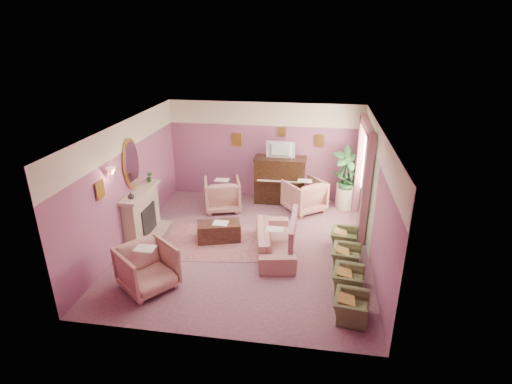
# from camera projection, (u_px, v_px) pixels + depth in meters

# --- Properties ---
(floor) EXTENTS (5.50, 6.00, 0.01)m
(floor) POSITION_uv_depth(u_px,v_px,m) (246.00, 246.00, 9.25)
(floor) COLOR #855765
(floor) RESTS_ON ground
(ceiling) EXTENTS (5.50, 6.00, 0.01)m
(ceiling) POSITION_uv_depth(u_px,v_px,m) (245.00, 127.00, 8.18)
(ceiling) COLOR white
(ceiling) RESTS_ON wall_back
(wall_back) EXTENTS (5.50, 0.02, 2.80)m
(wall_back) POSITION_uv_depth(u_px,v_px,m) (264.00, 151.00, 11.46)
(wall_back) COLOR #78466F
(wall_back) RESTS_ON floor
(wall_front) EXTENTS (5.50, 0.02, 2.80)m
(wall_front) POSITION_uv_depth(u_px,v_px,m) (211.00, 264.00, 5.97)
(wall_front) COLOR #78466F
(wall_front) RESTS_ON floor
(wall_left) EXTENTS (0.02, 6.00, 2.80)m
(wall_left) POSITION_uv_depth(u_px,v_px,m) (127.00, 183.00, 9.10)
(wall_left) COLOR #78466F
(wall_left) RESTS_ON floor
(wall_right) EXTENTS (0.02, 6.00, 2.80)m
(wall_right) POSITION_uv_depth(u_px,v_px,m) (375.00, 198.00, 8.32)
(wall_right) COLOR #78466F
(wall_right) RESTS_ON floor
(picture_rail_band) EXTENTS (5.50, 0.01, 0.65)m
(picture_rail_band) POSITION_uv_depth(u_px,v_px,m) (265.00, 114.00, 11.04)
(picture_rail_band) COLOR #F7F1C9
(picture_rail_band) RESTS_ON wall_back
(stripe_panel) EXTENTS (0.01, 3.00, 2.15)m
(stripe_panel) POSITION_uv_depth(u_px,v_px,m) (367.00, 189.00, 9.64)
(stripe_panel) COLOR #AEBB97
(stripe_panel) RESTS_ON wall_right
(fireplace_surround) EXTENTS (0.30, 1.40, 1.10)m
(fireplace_surround) POSITION_uv_depth(u_px,v_px,m) (142.00, 213.00, 9.59)
(fireplace_surround) COLOR tan
(fireplace_surround) RESTS_ON floor
(fireplace_inset) EXTENTS (0.18, 0.72, 0.68)m
(fireplace_inset) POSITION_uv_depth(u_px,v_px,m) (146.00, 219.00, 9.63)
(fireplace_inset) COLOR black
(fireplace_inset) RESTS_ON floor
(fire_ember) EXTENTS (0.06, 0.54, 0.10)m
(fire_ember) POSITION_uv_depth(u_px,v_px,m) (149.00, 226.00, 9.69)
(fire_ember) COLOR #FF4B1D
(fire_ember) RESTS_ON floor
(mantel_shelf) EXTENTS (0.40, 1.55, 0.07)m
(mantel_shelf) POSITION_uv_depth(u_px,v_px,m) (140.00, 192.00, 9.37)
(mantel_shelf) COLOR tan
(mantel_shelf) RESTS_ON fireplace_surround
(hearth) EXTENTS (0.55, 1.50, 0.02)m
(hearth) POSITION_uv_depth(u_px,v_px,m) (152.00, 234.00, 9.76)
(hearth) COLOR tan
(hearth) RESTS_ON floor
(mirror_frame) EXTENTS (0.04, 0.72, 1.20)m
(mirror_frame) POSITION_uv_depth(u_px,v_px,m) (131.00, 164.00, 9.13)
(mirror_frame) COLOR #B29134
(mirror_frame) RESTS_ON wall_left
(mirror_glass) EXTENTS (0.01, 0.60, 1.06)m
(mirror_glass) POSITION_uv_depth(u_px,v_px,m) (132.00, 164.00, 9.12)
(mirror_glass) COLOR silver
(mirror_glass) RESTS_ON wall_left
(sconce_shade) EXTENTS (0.20, 0.20, 0.16)m
(sconce_shade) POSITION_uv_depth(u_px,v_px,m) (111.00, 172.00, 8.09)
(sconce_shade) COLOR #F39C7A
(sconce_shade) RESTS_ON wall_left
(piano) EXTENTS (1.40, 0.60, 1.30)m
(piano) POSITION_uv_depth(u_px,v_px,m) (280.00, 181.00, 11.38)
(piano) COLOR black
(piano) RESTS_ON floor
(piano_keyshelf) EXTENTS (1.30, 0.12, 0.06)m
(piano_keyshelf) POSITION_uv_depth(u_px,v_px,m) (279.00, 183.00, 11.03)
(piano_keyshelf) COLOR black
(piano_keyshelf) RESTS_ON piano
(piano_keys) EXTENTS (1.20, 0.08, 0.02)m
(piano_keys) POSITION_uv_depth(u_px,v_px,m) (279.00, 181.00, 11.02)
(piano_keys) COLOR white
(piano_keys) RESTS_ON piano
(piano_top) EXTENTS (1.45, 0.65, 0.04)m
(piano_top) POSITION_uv_depth(u_px,v_px,m) (280.00, 158.00, 11.13)
(piano_top) COLOR black
(piano_top) RESTS_ON piano
(television) EXTENTS (0.80, 0.12, 0.48)m
(television) POSITION_uv_depth(u_px,v_px,m) (281.00, 149.00, 10.97)
(television) COLOR black
(television) RESTS_ON piano
(print_back_left) EXTENTS (0.30, 0.03, 0.38)m
(print_back_left) POSITION_uv_depth(u_px,v_px,m) (237.00, 140.00, 11.41)
(print_back_left) COLOR #B29134
(print_back_left) RESTS_ON wall_back
(print_back_right) EXTENTS (0.26, 0.03, 0.34)m
(print_back_right) POSITION_uv_depth(u_px,v_px,m) (320.00, 141.00, 11.06)
(print_back_right) COLOR #B29134
(print_back_right) RESTS_ON wall_back
(print_back_mid) EXTENTS (0.22, 0.03, 0.26)m
(print_back_mid) POSITION_uv_depth(u_px,v_px,m) (282.00, 132.00, 11.12)
(print_back_mid) COLOR #B29134
(print_back_mid) RESTS_ON wall_back
(print_left_wall) EXTENTS (0.03, 0.28, 0.36)m
(print_left_wall) POSITION_uv_depth(u_px,v_px,m) (100.00, 190.00, 7.88)
(print_left_wall) COLOR #B29134
(print_left_wall) RESTS_ON wall_left
(window_blind) EXTENTS (0.03, 1.40, 1.80)m
(window_blind) POSITION_uv_depth(u_px,v_px,m) (367.00, 161.00, 9.63)
(window_blind) COLOR beige
(window_blind) RESTS_ON wall_right
(curtain_left) EXTENTS (0.16, 0.34, 2.60)m
(curtain_left) POSITION_uv_depth(u_px,v_px,m) (366.00, 190.00, 8.96)
(curtain_left) COLOR #AB6271
(curtain_left) RESTS_ON floor
(curtain_right) EXTENTS (0.16, 0.34, 2.60)m
(curtain_right) POSITION_uv_depth(u_px,v_px,m) (359.00, 165.00, 10.64)
(curtain_right) COLOR #AB6271
(curtain_right) RESTS_ON floor
(pelmet) EXTENTS (0.16, 2.20, 0.16)m
(pelmet) POSITION_uv_depth(u_px,v_px,m) (367.00, 126.00, 9.32)
(pelmet) COLOR #AB6271
(pelmet) RESTS_ON wall_right
(mantel_plant) EXTENTS (0.16, 0.16, 0.28)m
(mantel_plant) POSITION_uv_depth(u_px,v_px,m) (149.00, 177.00, 9.80)
(mantel_plant) COLOR #255228
(mantel_plant) RESTS_ON mantel_shelf
(mantel_vase) EXTENTS (0.16, 0.16, 0.16)m
(mantel_vase) POSITION_uv_depth(u_px,v_px,m) (131.00, 196.00, 8.87)
(mantel_vase) COLOR #F7F1C9
(mantel_vase) RESTS_ON mantel_shelf
(area_rug) EXTENTS (2.71, 2.11, 0.01)m
(area_rug) POSITION_uv_depth(u_px,v_px,m) (218.00, 241.00, 9.43)
(area_rug) COLOR #9C5B5B
(area_rug) RESTS_ON floor
(coffee_table) EXTENTS (1.10, 0.76, 0.45)m
(coffee_table) POSITION_uv_depth(u_px,v_px,m) (219.00, 231.00, 9.43)
(coffee_table) COLOR #3F2519
(coffee_table) RESTS_ON floor
(table_paper) EXTENTS (0.35, 0.28, 0.01)m
(table_paper) POSITION_uv_depth(u_px,v_px,m) (221.00, 223.00, 9.33)
(table_paper) COLOR white
(table_paper) RESTS_ON coffee_table
(sofa) EXTENTS (0.66, 1.98, 0.80)m
(sofa) POSITION_uv_depth(u_px,v_px,m) (275.00, 236.00, 8.86)
(sofa) COLOR tan
(sofa) RESTS_ON floor
(sofa_throw) EXTENTS (0.10, 1.50, 0.55)m
(sofa_throw) POSITION_uv_depth(u_px,v_px,m) (293.00, 229.00, 8.73)
(sofa_throw) COLOR #AB6271
(sofa_throw) RESTS_ON sofa
(floral_armchair_left) EXTENTS (0.94, 0.94, 0.98)m
(floral_armchair_left) POSITION_uv_depth(u_px,v_px,m) (222.00, 193.00, 10.94)
(floral_armchair_left) COLOR tan
(floral_armchair_left) RESTS_ON floor
(floral_armchair_right) EXTENTS (0.94, 0.94, 0.98)m
(floral_armchair_right) POSITION_uv_depth(u_px,v_px,m) (304.00, 194.00, 10.88)
(floral_armchair_right) COLOR tan
(floral_armchair_right) RESTS_ON floor
(floral_armchair_front) EXTENTS (0.94, 0.94, 0.98)m
(floral_armchair_front) POSITION_uv_depth(u_px,v_px,m) (147.00, 266.00, 7.59)
(floral_armchair_front) COLOR tan
(floral_armchair_front) RESTS_ON floor
(olive_chair_a) EXTENTS (0.47, 0.67, 0.58)m
(olive_chair_a) POSITION_uv_depth(u_px,v_px,m) (351.00, 304.00, 6.86)
(olive_chair_a) COLOR #596738
(olive_chair_a) RESTS_ON floor
(olive_chair_b) EXTENTS (0.47, 0.67, 0.58)m
(olive_chair_b) POSITION_uv_depth(u_px,v_px,m) (349.00, 277.00, 7.61)
(olive_chair_b) COLOR #596738
(olive_chair_b) RESTS_ON floor
(olive_chair_c) EXTENTS (0.47, 0.67, 0.58)m
(olive_chair_c) POSITION_uv_depth(u_px,v_px,m) (346.00, 254.00, 8.35)
(olive_chair_c) COLOR #596738
(olive_chair_c) RESTS_ON floor
(olive_chair_d) EXTENTS (0.47, 0.67, 0.58)m
(olive_chair_d) POSITION_uv_depth(u_px,v_px,m) (344.00, 236.00, 9.10)
(olive_chair_d) COLOR #596738
(olive_chair_d) RESTS_ON floor
(side_table) EXTENTS (0.52, 0.52, 0.70)m
(side_table) POSITION_uv_depth(u_px,v_px,m) (345.00, 196.00, 11.11)
(side_table) COLOR white
(side_table) RESTS_ON floor
(side_plant_big) EXTENTS (0.30, 0.30, 0.34)m
(side_plant_big) POSITION_uv_depth(u_px,v_px,m) (347.00, 178.00, 10.91)
(side_plant_big) COLOR #255228
(side_plant_big) RESTS_ON side_table
(side_plant_small) EXTENTS (0.16, 0.16, 0.28)m
(side_plant_small) POSITION_uv_depth(u_px,v_px,m) (351.00, 181.00, 10.81)
(side_plant_small) COLOR #255228
(side_plant_small) RESTS_ON side_table
(palm_pot) EXTENTS (0.34, 0.34, 0.34)m
(palm_pot) POSITION_uv_depth(u_px,v_px,m) (343.00, 203.00, 11.12)
(palm_pot) COLOR brown
(palm_pot) RESTS_ON floor
(palm_plant) EXTENTS (0.76, 0.76, 1.44)m
(palm_plant) POSITION_uv_depth(u_px,v_px,m) (346.00, 173.00, 10.78)
(palm_plant) COLOR #255228
(palm_plant) RESTS_ON palm_pot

